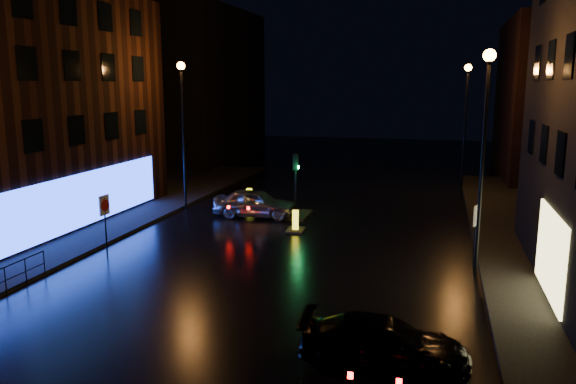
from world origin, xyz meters
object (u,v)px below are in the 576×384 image
(road_sign_right, at_px, (476,221))
(silver_hatchback, at_px, (255,203))
(traffic_signal, at_px, (296,207))
(dark_sedan, at_px, (384,343))
(bollard_near, at_px, (295,227))
(road_sign_left, at_px, (105,210))
(bollard_far, at_px, (249,203))

(road_sign_right, bearing_deg, silver_hatchback, -7.19)
(traffic_signal, relative_size, dark_sedan, 0.79)
(bollard_near, height_order, road_sign_right, road_sign_right)
(road_sign_left, bearing_deg, dark_sedan, -24.91)
(bollard_near, bearing_deg, dark_sedan, -69.33)
(silver_hatchback, relative_size, dark_sedan, 1.04)
(dark_sedan, bearing_deg, road_sign_left, 60.15)
(bollard_far, relative_size, road_sign_right, 0.52)
(road_sign_right, bearing_deg, traffic_signal, -15.85)
(silver_hatchback, distance_m, road_sign_right, 12.52)
(traffic_signal, bearing_deg, dark_sedan, -68.06)
(traffic_signal, distance_m, road_sign_right, 11.23)
(road_sign_left, bearing_deg, bollard_far, 78.45)
(traffic_signal, xyz_separation_m, dark_sedan, (6.32, -15.69, 0.13))
(silver_hatchback, bearing_deg, road_sign_right, -120.88)
(traffic_signal, bearing_deg, bollard_near, -75.96)
(bollard_near, bearing_deg, road_sign_left, -143.62)
(dark_sedan, distance_m, bollard_near, 13.64)
(silver_hatchback, bearing_deg, dark_sedan, -154.02)
(dark_sedan, xyz_separation_m, road_sign_right, (2.69, 9.12, 1.23))
(silver_hatchback, xyz_separation_m, bollard_near, (2.87, -2.40, -0.54))
(traffic_signal, distance_m, bollard_near, 3.34)
(road_sign_left, height_order, road_sign_right, road_sign_left)
(road_sign_left, distance_m, road_sign_right, 15.28)
(traffic_signal, bearing_deg, road_sign_left, -124.30)
(traffic_signal, relative_size, bollard_near, 2.74)
(road_sign_right, bearing_deg, bollard_near, -1.93)
(road_sign_right, bearing_deg, road_sign_left, 29.12)
(bollard_far, xyz_separation_m, road_sign_left, (-2.86, -10.48, 1.67))
(road_sign_right, bearing_deg, dark_sedan, 93.86)
(dark_sedan, height_order, road_sign_left, road_sign_left)
(traffic_signal, distance_m, silver_hatchback, 2.24)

